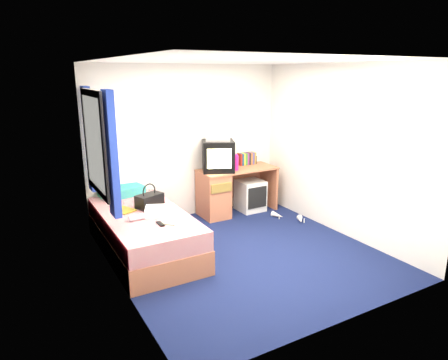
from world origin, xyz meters
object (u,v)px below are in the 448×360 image
storage_cube (250,195)px  towel (158,211)px  handbag (150,200)px  pink_water_bottle (236,163)px  picture_frame (254,159)px  magazine (124,210)px  crt_tv (218,156)px  colour_swatch_fan (167,224)px  desk (222,191)px  vcr (218,138)px  remote_control (160,224)px  water_bottle (137,217)px  aerosol_can (232,162)px  bed (144,233)px  pillow (122,191)px  white_heels (289,218)px

storage_cube → towel: (-1.96, -0.90, 0.33)m
storage_cube → handbag: handbag is taller
storage_cube → pink_water_bottle: 0.69m
picture_frame → magazine: (-2.50, -0.72, -0.27)m
crt_tv → colour_swatch_fan: size_ratio=2.87×
desk → vcr: (-0.08, 0.00, 0.87)m
pink_water_bottle → remote_control: size_ratio=1.47×
pink_water_bottle → water_bottle: size_ratio=1.17×
crt_tv → aerosol_can: bearing=33.4°
storage_cube → bed: bearing=-161.4°
crt_tv → water_bottle: size_ratio=3.15×
pillow → storage_cube: 2.16m
storage_cube → vcr: vcr is taller
pink_water_bottle → aerosol_can: bearing=82.3°
vcr → colour_swatch_fan: bearing=-109.4°
colour_swatch_fan → remote_control: (-0.07, 0.02, 0.00)m
crt_tv → water_bottle: (-1.65, -0.97, -0.42)m
white_heels → pink_water_bottle: bearing=132.9°
picture_frame → colour_swatch_fan: 2.64m
pillow → white_heels: 2.62m
pink_water_bottle → handbag: bearing=-163.9°
pillow → water_bottle: (-0.12, -1.09, -0.03)m
towel → remote_control: (-0.09, -0.31, -0.04)m
colour_swatch_fan → aerosol_can: bearing=38.2°
aerosol_can → vcr: bearing=-170.8°
aerosol_can → water_bottle: aerosol_can is taller
bed → white_heels: (2.37, 0.01, -0.23)m
picture_frame → colour_swatch_fan: (-2.19, -1.44, -0.27)m
white_heels → remote_control: bearing=-167.9°
crt_tv → storage_cube: bearing=19.2°
pink_water_bottle → aerosol_can: size_ratio=1.25×
water_bottle → remote_control: water_bottle is taller
pillow → storage_cube: (2.12, -0.17, -0.35)m
aerosol_can → handbag: 1.77m
water_bottle → remote_control: bearing=-55.9°
remote_control → vcr: bearing=39.0°
handbag → towel: (-0.01, -0.36, -0.04)m
desk → crt_tv: (-0.08, -0.00, 0.59)m
picture_frame → vcr: bearing=-169.8°
pillow → handbag: bearing=-75.7°
bed → crt_tv: bearing=26.9°
pillow → colour_swatch_fan: size_ratio=2.69×
vcr → handbag: size_ratio=0.95×
bed → aerosol_can: 2.05m
vcr → magazine: size_ratio=1.35×
bed → aerosol_can: (1.79, 0.81, 0.58)m
bed → towel: bearing=-52.8°
pink_water_bottle → water_bottle: pink_water_bottle is taller
picture_frame → colour_swatch_fan: picture_frame is taller
towel → white_heels: bearing=4.8°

